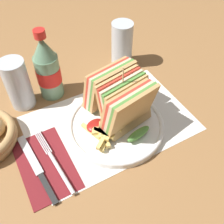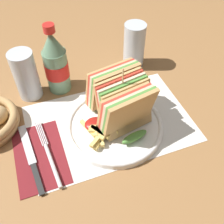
# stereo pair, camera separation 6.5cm
# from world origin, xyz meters

# --- Properties ---
(ground_plane) EXTENTS (4.00, 4.00, 0.00)m
(ground_plane) POSITION_xyz_m (0.00, 0.00, 0.00)
(ground_plane) COLOR olive
(placemat) EXTENTS (0.41, 0.27, 0.00)m
(placemat) POSITION_xyz_m (-0.00, 0.01, 0.00)
(placemat) COLOR silver
(placemat) RESTS_ON ground_plane
(plate_main) EXTENTS (0.24, 0.24, 0.02)m
(plate_main) POSITION_xyz_m (0.01, -0.01, 0.01)
(plate_main) COLOR white
(plate_main) RESTS_ON ground_plane
(club_sandwich) EXTENTS (0.14, 0.20, 0.16)m
(club_sandwich) POSITION_xyz_m (0.03, 0.01, 0.08)
(club_sandwich) COLOR tan
(club_sandwich) RESTS_ON plate_main
(fries_pile) EXTENTS (0.08, 0.10, 0.02)m
(fries_pile) POSITION_xyz_m (-0.04, -0.03, 0.03)
(fries_pile) COLOR #E5C166
(fries_pile) RESTS_ON plate_main
(ketchup_blob) EXTENTS (0.05, 0.04, 0.02)m
(ketchup_blob) POSITION_xyz_m (-0.04, -0.00, 0.03)
(ketchup_blob) COLOR maroon
(ketchup_blob) RESTS_ON plate_main
(napkin) EXTENTS (0.11, 0.19, 0.00)m
(napkin) POSITION_xyz_m (-0.19, -0.03, 0.00)
(napkin) COLOR maroon
(napkin) RESTS_ON ground_plane
(fork) EXTENTS (0.03, 0.20, 0.01)m
(fork) POSITION_xyz_m (-0.16, -0.04, 0.01)
(fork) COLOR silver
(fork) RESTS_ON napkin
(knife) EXTENTS (0.03, 0.20, 0.00)m
(knife) POSITION_xyz_m (-0.21, -0.03, 0.01)
(knife) COLOR black
(knife) RESTS_ON napkin
(coke_bottle_near) EXTENTS (0.07, 0.07, 0.20)m
(coke_bottle_near) POSITION_xyz_m (-0.09, 0.19, 0.09)
(coke_bottle_near) COLOR slate
(coke_bottle_near) RESTS_ON ground_plane
(glass_near) EXTENTS (0.06, 0.06, 0.14)m
(glass_near) POSITION_xyz_m (0.15, 0.22, 0.07)
(glass_near) COLOR silver
(glass_near) RESTS_ON ground_plane
(glass_far) EXTENTS (0.06, 0.06, 0.14)m
(glass_far) POSITION_xyz_m (-0.17, 0.19, 0.06)
(glass_far) COLOR silver
(glass_far) RESTS_ON ground_plane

